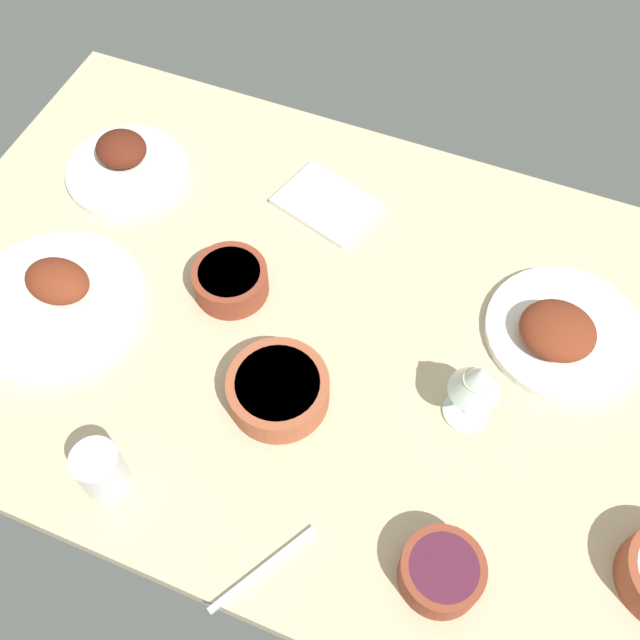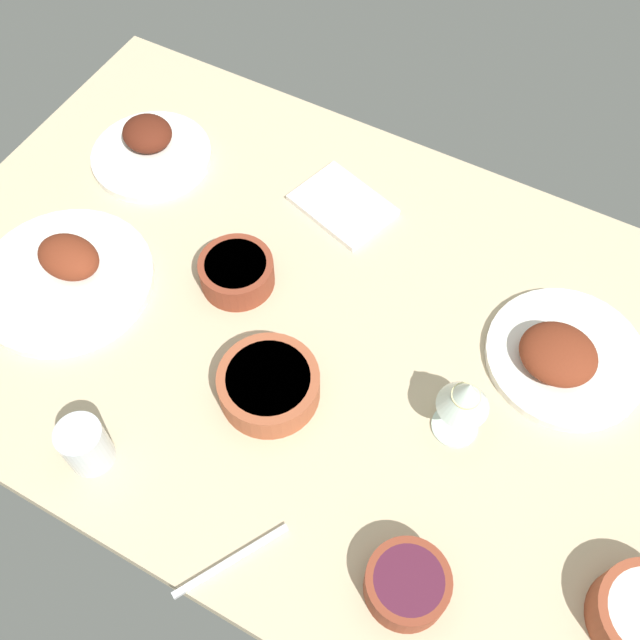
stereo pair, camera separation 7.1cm
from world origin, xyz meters
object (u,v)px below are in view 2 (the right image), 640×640
object	(u,v)px
bowl_pasta	(237,272)
fork_loose	(231,561)
wine_glass	(465,398)
bowl_onions	(407,584)
plate_far_side	(66,274)
water_tumbler	(85,445)
plate_near_viewer	(150,148)
plate_center_main	(563,356)
folded_napkin	(343,205)
bowl_soup	(269,385)

from	to	relation	value
bowl_pasta	fork_loose	xyz separation A→B (cm)	(-23.76, 39.74, -2.46)
wine_glass	fork_loose	distance (cm)	38.96
bowl_pasta	bowl_onions	bearing A→B (deg)	145.40
plate_far_side	bowl_pasta	size ratio (longest dim) A/B	2.39
wine_glass	water_tumbler	world-z (taller)	wine_glass
wine_glass	water_tumbler	distance (cm)	53.97
plate_near_viewer	plate_far_side	bearing A→B (deg)	98.33
plate_center_main	fork_loose	world-z (taller)	plate_center_main
plate_center_main	folded_napkin	bearing A→B (deg)	-14.82
bowl_onions	wine_glass	size ratio (longest dim) A/B	0.80
plate_near_viewer	bowl_onions	bearing A→B (deg)	147.33
bowl_onions	wine_glass	xyz separation A→B (cm)	(3.47, -24.77, 6.92)
plate_near_viewer	folded_napkin	bearing A→B (deg)	-170.90
wine_glass	water_tumbler	xyz separation A→B (cm)	(44.68, 29.74, -5.68)
plate_near_viewer	bowl_pasta	bearing A→B (deg)	150.47
bowl_onions	plate_near_viewer	bearing A→B (deg)	-32.67
bowl_soup	wine_glass	bearing A→B (deg)	-162.70
folded_napkin	plate_far_side	bearing A→B (deg)	47.57
bowl_soup	water_tumbler	world-z (taller)	water_tumbler
plate_near_viewer	bowl_soup	bearing A→B (deg)	144.44
bowl_onions	folded_napkin	xyz separation A→B (cm)	(38.08, -54.61, -2.40)
plate_near_viewer	fork_loose	distance (cm)	77.91
fork_loose	bowl_soup	bearing A→B (deg)	48.67
plate_center_main	plate_near_viewer	bearing A→B (deg)	-4.03
plate_far_side	bowl_soup	world-z (taller)	plate_far_side
wine_glass	plate_center_main	bearing A→B (deg)	-119.44
plate_center_main	fork_loose	distance (cm)	58.46
fork_loose	bowl_pasta	bearing A→B (deg)	60.52
bowl_soup	folded_napkin	world-z (taller)	bowl_soup
bowl_soup	fork_loose	distance (cm)	25.87
plate_far_side	plate_near_viewer	world-z (taller)	plate_far_side
plate_far_side	wine_glass	xyz separation A→B (cm)	(-67.83, -6.50, 8.20)
plate_far_side	water_tumbler	distance (cm)	32.90
bowl_soup	water_tumbler	xyz separation A→B (cm)	(17.54, 21.29, 1.36)
plate_near_viewer	plate_center_main	size ratio (longest dim) A/B	0.89
folded_napkin	fork_loose	world-z (taller)	folded_napkin
bowl_pasta	water_tumbler	size ratio (longest dim) A/B	1.46
plate_far_side	plate_near_viewer	distance (cm)	30.63
bowl_soup	water_tumbler	distance (cm)	27.62
folded_napkin	water_tumbler	bearing A→B (deg)	80.41
plate_near_viewer	folded_napkin	xyz separation A→B (cm)	(-37.66, -6.03, -1.38)
bowl_soup	folded_napkin	size ratio (longest dim) A/B	0.92
wine_glass	folded_napkin	bearing A→B (deg)	-40.76
plate_far_side	folded_napkin	distance (cm)	49.25
plate_far_side	plate_near_viewer	xyz separation A→B (cm)	(4.44, -30.30, 0.25)
plate_far_side	folded_napkin	size ratio (longest dim) A/B	1.77
bowl_soup	plate_near_viewer	bearing A→B (deg)	-35.56
bowl_soup	bowl_pasta	bearing A→B (deg)	-45.05
bowl_onions	fork_loose	distance (cm)	23.77
plate_far_side	bowl_soup	distance (cm)	40.75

